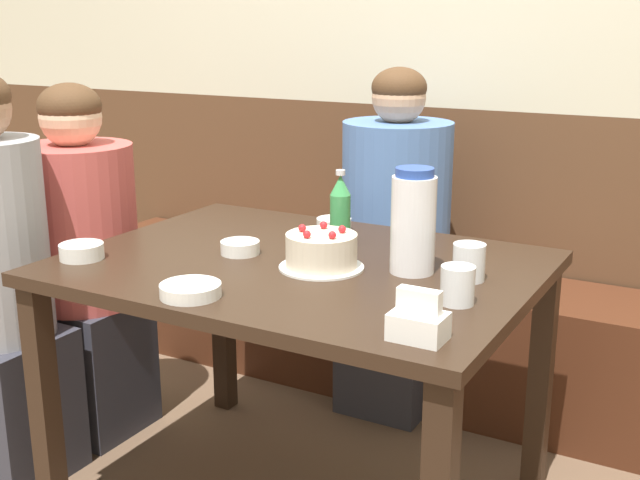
{
  "coord_description": "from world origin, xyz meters",
  "views": [
    {
      "loc": [
        1.03,
        -1.73,
        1.34
      ],
      "look_at": [
        0.03,
        0.05,
        0.78
      ],
      "focal_mm": 45.0,
      "sensor_mm": 36.0,
      "label": 1
    }
  ],
  "objects": [
    {
      "name": "back_wall",
      "position": [
        0.0,
        1.05,
        1.25
      ],
      "size": [
        4.8,
        0.04,
        2.5
      ],
      "color": "brown",
      "rests_on": "ground_plane"
    },
    {
      "name": "bench_seat",
      "position": [
        0.0,
        0.83,
        0.23
      ],
      "size": [
        2.74,
        0.38,
        0.47
      ],
      "color": "#472314",
      "rests_on": "ground_plane"
    },
    {
      "name": "dining_table",
      "position": [
        0.0,
        0.0,
        0.64
      ],
      "size": [
        1.21,
        0.9,
        0.73
      ],
      "color": "black",
      "rests_on": "ground_plane"
    },
    {
      "name": "birthday_cake",
      "position": [
        0.08,
        -0.03,
        0.78
      ],
      "size": [
        0.22,
        0.22,
        0.11
      ],
      "color": "white",
      "rests_on": "dining_table"
    },
    {
      "name": "water_pitcher",
      "position": [
        0.29,
        0.06,
        0.86
      ],
      "size": [
        0.11,
        0.11,
        0.26
      ],
      "color": "white",
      "rests_on": "dining_table"
    },
    {
      "name": "soju_bottle",
      "position": [
        0.02,
        0.19,
        0.83
      ],
      "size": [
        0.06,
        0.06,
        0.21
      ],
      "color": "#388E4C",
      "rests_on": "dining_table"
    },
    {
      "name": "napkin_holder",
      "position": [
        0.47,
        -0.34,
        0.77
      ],
      "size": [
        0.11,
        0.08,
        0.11
      ],
      "color": "white",
      "rests_on": "dining_table"
    },
    {
      "name": "bowl_soup_white",
      "position": [
        -0.52,
        -0.26,
        0.75
      ],
      "size": [
        0.12,
        0.12,
        0.04
      ],
      "color": "white",
      "rests_on": "dining_table"
    },
    {
      "name": "bowl_rice_small",
      "position": [
        -0.08,
        -0.36,
        0.75
      ],
      "size": [
        0.14,
        0.14,
        0.03
      ],
      "color": "white",
      "rests_on": "dining_table"
    },
    {
      "name": "bowl_side_dish",
      "position": [
        -0.18,
        -0.02,
        0.75
      ],
      "size": [
        0.11,
        0.11,
        0.04
      ],
      "color": "white",
      "rests_on": "dining_table"
    },
    {
      "name": "bowl_sauce_shallow",
      "position": [
        -0.08,
        0.33,
        0.75
      ],
      "size": [
        0.1,
        0.1,
        0.04
      ],
      "color": "white",
      "rests_on": "dining_table"
    },
    {
      "name": "glass_water_tall",
      "position": [
        0.47,
        -0.11,
        0.77
      ],
      "size": [
        0.08,
        0.08,
        0.09
      ],
      "color": "silver",
      "rests_on": "dining_table"
    },
    {
      "name": "glass_tumbler_short",
      "position": [
        0.44,
        0.06,
        0.78
      ],
      "size": [
        0.08,
        0.08,
        0.09
      ],
      "color": "silver",
      "rests_on": "dining_table"
    },
    {
      "name": "person_teal_shirt",
      "position": [
        -0.86,
        0.07,
        0.57
      ],
      "size": [
        0.37,
        0.37,
        1.16
      ],
      "color": "#33333D",
      "rests_on": "ground_plane"
    },
    {
      "name": "person_grey_tee",
      "position": [
        -0.04,
        0.71,
        0.59
      ],
      "size": [
        0.37,
        0.37,
        1.2
      ],
      "rotation": [
        0.0,
        0.0,
        -1.57
      ],
      "color": "#33333D",
      "rests_on": "ground_plane"
    }
  ]
}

